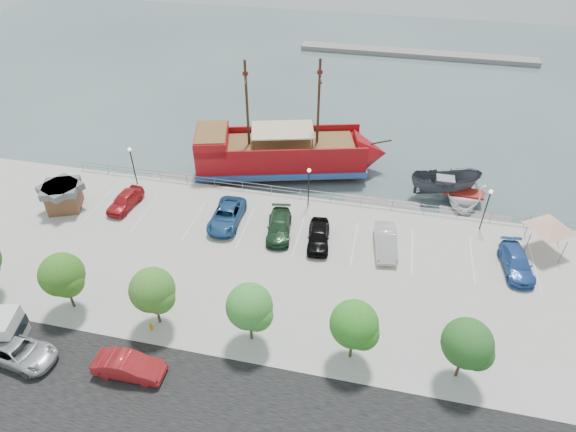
# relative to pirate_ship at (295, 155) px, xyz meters

# --- Properties ---
(ground) EXTENTS (160.00, 160.00, 0.00)m
(ground) POSITION_rel_pirate_ship_xyz_m (2.87, -13.84, -2.22)
(ground) COLOR #3E4F50
(street) EXTENTS (100.00, 8.00, 0.04)m
(street) POSITION_rel_pirate_ship_xyz_m (2.87, -29.84, -1.21)
(street) COLOR black
(street) RESTS_ON land_slab
(sidewalk) EXTENTS (100.00, 4.00, 0.05)m
(sidewalk) POSITION_rel_pirate_ship_xyz_m (2.87, -23.84, -1.21)
(sidewalk) COLOR #9D9C95
(sidewalk) RESTS_ON land_slab
(seawall_railing) EXTENTS (50.00, 0.06, 1.00)m
(seawall_railing) POSITION_rel_pirate_ship_xyz_m (2.87, -6.04, -0.69)
(seawall_railing) COLOR gray
(seawall_railing) RESTS_ON land_slab
(far_shore) EXTENTS (40.00, 3.00, 0.80)m
(far_shore) POSITION_rel_pirate_ship_xyz_m (12.87, 41.16, -1.82)
(far_shore) COLOR gray
(far_shore) RESTS_ON ground
(pirate_ship) EXTENTS (21.42, 10.86, 13.26)m
(pirate_ship) POSITION_rel_pirate_ship_xyz_m (0.00, 0.00, 0.00)
(pirate_ship) COLOR #9B0A10
(pirate_ship) RESTS_ON ground
(patrol_boat) EXTENTS (7.42, 4.03, 2.72)m
(patrol_boat) POSITION_rel_pirate_ship_xyz_m (15.87, -1.30, -0.86)
(patrol_boat) COLOR #40434A
(patrol_boat) RESTS_ON ground
(speedboat) EXTENTS (5.63, 7.62, 1.52)m
(speedboat) POSITION_rel_pirate_ship_xyz_m (17.74, -1.78, -1.46)
(speedboat) COLOR white
(speedboat) RESTS_ON ground
(dock_west) EXTENTS (7.91, 3.57, 0.44)m
(dock_west) POSITION_rel_pirate_ship_xyz_m (-11.02, -4.64, -2.00)
(dock_west) COLOR gray
(dock_west) RESTS_ON ground
(dock_mid) EXTENTS (7.55, 2.24, 0.43)m
(dock_mid) POSITION_rel_pirate_ship_xyz_m (9.85, -4.64, -2.01)
(dock_mid) COLOR slate
(dock_mid) RESTS_ON ground
(dock_east) EXTENTS (6.80, 2.26, 0.38)m
(dock_east) POSITION_rel_pirate_ship_xyz_m (18.84, -4.64, -2.03)
(dock_east) COLOR slate
(dock_east) RESTS_ON ground
(shed) EXTENTS (4.12, 4.12, 2.61)m
(shed) POSITION_rel_pirate_ship_xyz_m (-19.91, -12.58, 0.17)
(shed) COLOR brown
(shed) RESTS_ON land_slab
(canopy_tent) EXTENTS (5.17, 5.17, 3.69)m
(canopy_tent) POSITION_rel_pirate_ship_xyz_m (23.80, -9.11, 1.99)
(canopy_tent) COLOR slate
(canopy_tent) RESTS_ON land_slab
(street_van) EXTENTS (5.56, 3.04, 1.48)m
(street_van) POSITION_rel_pirate_ship_xyz_m (-13.01, -28.83, -0.48)
(street_van) COLOR #9EA2A4
(street_van) RESTS_ON street
(street_sedan) EXTENTS (4.77, 1.77, 1.56)m
(street_sedan) POSITION_rel_pirate_ship_xyz_m (-5.19, -28.29, -0.44)
(street_sedan) COLOR #B31E22
(street_sedan) RESTS_ON street
(fire_hydrant) EXTENTS (0.24, 0.24, 0.70)m
(fire_hydrant) POSITION_rel_pirate_ship_xyz_m (-5.41, -24.64, -0.84)
(fire_hydrant) COLOR #D4A200
(fire_hydrant) RESTS_ON sidewalk
(lamp_post_left) EXTENTS (0.36, 0.36, 4.28)m
(lamp_post_left) POSITION_rel_pirate_ship_xyz_m (-15.13, -7.34, 1.72)
(lamp_post_left) COLOR black
(lamp_post_left) RESTS_ON land_slab
(lamp_post_mid) EXTENTS (0.36, 0.36, 4.28)m
(lamp_post_mid) POSITION_rel_pirate_ship_xyz_m (2.87, -7.34, 1.72)
(lamp_post_mid) COLOR black
(lamp_post_mid) RESTS_ON land_slab
(lamp_post_right) EXTENTS (0.36, 0.36, 4.28)m
(lamp_post_right) POSITION_rel_pirate_ship_xyz_m (18.87, -7.34, 1.72)
(lamp_post_right) COLOR black
(lamp_post_right) RESTS_ON land_slab
(tree_b) EXTENTS (3.30, 3.20, 5.00)m
(tree_b) POSITION_rel_pirate_ship_xyz_m (-11.98, -23.91, 2.08)
(tree_b) COLOR #473321
(tree_b) RESTS_ON sidewalk
(tree_c) EXTENTS (3.30, 3.20, 5.00)m
(tree_c) POSITION_rel_pirate_ship_xyz_m (-4.98, -23.91, 2.08)
(tree_c) COLOR #473321
(tree_c) RESTS_ON sidewalk
(tree_d) EXTENTS (3.30, 3.20, 5.00)m
(tree_d) POSITION_rel_pirate_ship_xyz_m (2.02, -23.91, 2.08)
(tree_d) COLOR #473321
(tree_d) RESTS_ON sidewalk
(tree_e) EXTENTS (3.30, 3.20, 5.00)m
(tree_e) POSITION_rel_pirate_ship_xyz_m (9.02, -23.91, 2.08)
(tree_e) COLOR #473321
(tree_e) RESTS_ON sidewalk
(tree_f) EXTENTS (3.30, 3.20, 5.00)m
(tree_f) POSITION_rel_pirate_ship_xyz_m (16.02, -23.91, 2.08)
(tree_f) COLOR #473321
(tree_f) RESTS_ON sidewalk
(parked_car_a) EXTENTS (2.32, 4.70, 1.54)m
(parked_car_a) POSITION_rel_pirate_ship_xyz_m (-14.34, -11.20, -0.45)
(parked_car_a) COLOR #AE1D20
(parked_car_a) RESTS_ON land_slab
(parked_car_c) EXTENTS (2.78, 5.72, 1.57)m
(parked_car_c) POSITION_rel_pirate_ship_xyz_m (-4.01, -11.47, -0.44)
(parked_car_c) COLOR #224E81
(parked_car_c) RESTS_ON land_slab
(parked_car_d) EXTENTS (2.86, 5.43, 1.50)m
(parked_car_d) POSITION_rel_pirate_ship_xyz_m (1.08, -11.94, -0.47)
(parked_car_d) COLOR #1B3A21
(parked_car_d) RESTS_ON land_slab
(parked_car_e) EXTENTS (2.42, 4.88, 1.60)m
(parked_car_e) POSITION_rel_pirate_ship_xyz_m (4.76, -12.53, -0.42)
(parked_car_e) COLOR black
(parked_car_e) RESTS_ON land_slab
(parked_car_f) EXTENTS (2.36, 5.15, 1.64)m
(parked_car_f) POSITION_rel_pirate_ship_xyz_m (10.53, -12.05, -0.40)
(parked_car_f) COLOR silver
(parked_car_f) RESTS_ON land_slab
(parked_car_h) EXTENTS (2.62, 5.32, 1.49)m
(parked_car_h) POSITION_rel_pirate_ship_xyz_m (21.16, -12.37, -0.48)
(parked_car_h) COLOR #2C54A2
(parked_car_h) RESTS_ON land_slab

